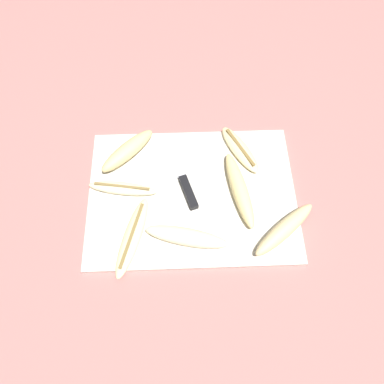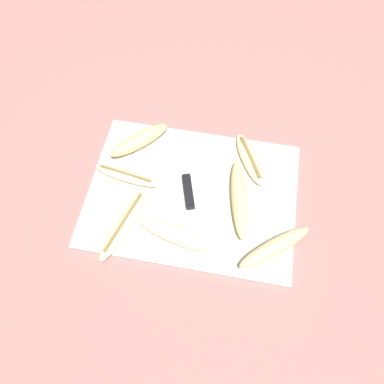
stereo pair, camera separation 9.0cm
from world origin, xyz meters
name	(u,v)px [view 1 (the left image)]	position (x,y,z in m)	size (l,w,h in m)	color
ground_plane	(192,196)	(0.00, 0.00, 0.00)	(4.00, 4.00, 0.00)	#B76B66
cutting_board	(192,195)	(0.00, 0.00, 0.01)	(0.50, 0.37, 0.01)	silver
knife	(185,184)	(-0.02, 0.02, 0.02)	(0.09, 0.22, 0.02)	black
banana_mellow_near	(284,229)	(0.21, -0.11, 0.03)	(0.17, 0.15, 0.04)	beige
banana_spotted_left	(128,151)	(-0.16, 0.12, 0.03)	(0.15, 0.15, 0.04)	#DBC684
banana_pale_long	(186,237)	(-0.02, -0.12, 0.03)	(0.20, 0.08, 0.03)	beige
banana_golden_short	(240,191)	(0.11, 0.00, 0.03)	(0.08, 0.21, 0.03)	#EDD689
banana_ripe_center	(240,149)	(0.13, 0.12, 0.02)	(0.11, 0.16, 0.02)	beige
banana_soft_right	(132,237)	(-0.14, -0.11, 0.02)	(0.09, 0.20, 0.02)	beige
banana_cream_curved	(123,188)	(-0.17, 0.02, 0.02)	(0.17, 0.06, 0.02)	beige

